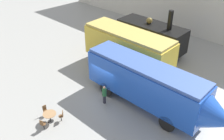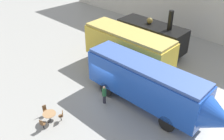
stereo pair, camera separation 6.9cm
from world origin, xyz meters
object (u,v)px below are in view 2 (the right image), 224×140
streamlined_locomotive (153,86)px  cafe_table_near (49,115)px  steam_locomotive (151,35)px  visitor_person (104,94)px  cafe_chair_0 (45,110)px  passenger_coach_vintage (128,47)px

streamlined_locomotive → cafe_table_near: 7.76m
steam_locomotive → cafe_table_near: bearing=-84.9°
visitor_person → steam_locomotive: bearing=104.9°
streamlined_locomotive → cafe_chair_0: bearing=-131.8°
steam_locomotive → streamlined_locomotive: 9.77m
steam_locomotive → passenger_coach_vintage: (0.55, -4.53, 0.44)m
cafe_table_near → visitor_person: bearing=71.9°
steam_locomotive → passenger_coach_vintage: 4.59m
steam_locomotive → cafe_chair_0: size_ratio=8.55×
cafe_chair_0 → visitor_person: visitor_person is taller
steam_locomotive → visitor_person: size_ratio=4.61×
passenger_coach_vintage → visitor_person: (2.07, -5.28, -1.46)m
steam_locomotive → visitor_person: 10.21m
steam_locomotive → cafe_table_near: size_ratio=7.78×
passenger_coach_vintage → steam_locomotive: bearing=96.9°
cafe_table_near → cafe_chair_0: cafe_chair_0 is taller
passenger_coach_vintage → visitor_person: bearing=-68.6°
cafe_chair_0 → visitor_person: 4.62m
steam_locomotive → cafe_chair_0: (0.41, -13.86, -1.39)m
passenger_coach_vintage → streamlined_locomotive: (5.19, -3.37, -0.13)m
passenger_coach_vintage → streamlined_locomotive: 6.19m
passenger_coach_vintage → cafe_table_near: size_ratio=9.31×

